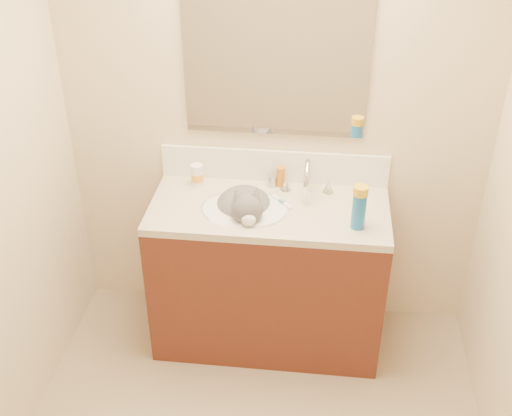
% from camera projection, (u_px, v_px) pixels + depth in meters
% --- Properties ---
extents(room_shell, '(2.24, 2.54, 2.52)m').
position_uv_depth(room_shell, '(242.00, 202.00, 2.05)').
color(room_shell, beige).
rests_on(room_shell, ground).
extents(vanity_cabinet, '(1.20, 0.55, 0.82)m').
position_uv_depth(vanity_cabinet, '(268.00, 278.00, 3.45)').
color(vanity_cabinet, '#532216').
rests_on(vanity_cabinet, ground).
extents(counter_slab, '(1.20, 0.55, 0.04)m').
position_uv_depth(counter_slab, '(269.00, 210.00, 3.22)').
color(counter_slab, beige).
rests_on(counter_slab, vanity_cabinet).
extents(basin, '(0.45, 0.36, 0.14)m').
position_uv_depth(basin, '(245.00, 220.00, 3.23)').
color(basin, white).
rests_on(basin, vanity_cabinet).
extents(faucet, '(0.28, 0.20, 0.21)m').
position_uv_depth(faucet, '(307.00, 180.00, 3.26)').
color(faucet, silver).
rests_on(faucet, counter_slab).
extents(cat, '(0.40, 0.44, 0.33)m').
position_uv_depth(cat, '(245.00, 210.00, 3.23)').
color(cat, '#545254').
rests_on(cat, basin).
extents(backsplash, '(1.20, 0.02, 0.18)m').
position_uv_depth(backsplash, '(274.00, 166.00, 3.38)').
color(backsplash, white).
rests_on(backsplash, counter_slab).
extents(mirror, '(0.90, 0.02, 0.80)m').
position_uv_depth(mirror, '(276.00, 58.00, 3.06)').
color(mirror, white).
rests_on(mirror, room_shell).
extents(pill_bottle, '(0.07, 0.07, 0.12)m').
position_uv_depth(pill_bottle, '(197.00, 175.00, 3.36)').
color(pill_bottle, white).
rests_on(pill_bottle, counter_slab).
extents(pill_label, '(0.07, 0.07, 0.04)m').
position_uv_depth(pill_label, '(197.00, 177.00, 3.37)').
color(pill_label, orange).
rests_on(pill_label, pill_bottle).
extents(silver_jar, '(0.05, 0.05, 0.06)m').
position_uv_depth(silver_jar, '(272.00, 181.00, 3.37)').
color(silver_jar, '#B7B7BC').
rests_on(silver_jar, counter_slab).
extents(amber_bottle, '(0.05, 0.05, 0.11)m').
position_uv_depth(amber_bottle, '(281.00, 176.00, 3.35)').
color(amber_bottle, '#C16C16').
rests_on(amber_bottle, counter_slab).
extents(toothbrush, '(0.12, 0.12, 0.01)m').
position_uv_depth(toothbrush, '(282.00, 202.00, 3.24)').
color(toothbrush, white).
rests_on(toothbrush, counter_slab).
extents(toothbrush_head, '(0.04, 0.04, 0.02)m').
position_uv_depth(toothbrush_head, '(282.00, 201.00, 3.23)').
color(toothbrush_head, '#5F9CCB').
rests_on(toothbrush_head, counter_slab).
extents(spray_can, '(0.09, 0.09, 0.18)m').
position_uv_depth(spray_can, '(359.00, 211.00, 3.00)').
color(spray_can, '#1966B1').
rests_on(spray_can, counter_slab).
extents(spray_cap, '(0.09, 0.09, 0.04)m').
position_uv_depth(spray_cap, '(361.00, 191.00, 2.95)').
color(spray_cap, gold).
rests_on(spray_cap, spray_can).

